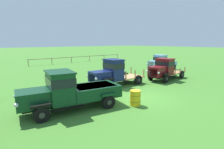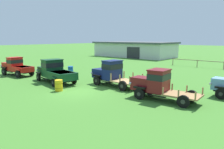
# 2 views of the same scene
# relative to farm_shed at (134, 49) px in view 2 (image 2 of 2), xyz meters

# --- Properties ---
(ground_plane) EXTENTS (240.00, 240.00, 0.00)m
(ground_plane) POSITION_rel_farm_shed_xyz_m (15.96, -30.53, -1.72)
(ground_plane) COLOR #3D7528
(farm_shed) EXTENTS (18.37, 9.21, 3.40)m
(farm_shed) POSITION_rel_farm_shed_xyz_m (0.00, 0.00, 0.00)
(farm_shed) COLOR silver
(farm_shed) RESTS_ON ground
(vintage_truck_foreground_near) EXTENTS (4.76, 2.21, 2.10)m
(vintage_truck_foreground_near) POSITION_rel_farm_shed_xyz_m (4.47, -30.12, -0.69)
(vintage_truck_foreground_near) COLOR black
(vintage_truck_foreground_near) RESTS_ON ground
(vintage_truck_second_in_line) EXTENTS (5.85, 2.92, 2.22)m
(vintage_truck_second_in_line) POSITION_rel_farm_shed_xyz_m (11.23, -29.55, -0.65)
(vintage_truck_second_in_line) COLOR black
(vintage_truck_second_in_line) RESTS_ON ground
(vintage_truck_midrow_center) EXTENTS (5.18, 2.26, 2.32)m
(vintage_truck_midrow_center) POSITION_rel_farm_shed_xyz_m (16.34, -27.01, -0.55)
(vintage_truck_midrow_center) COLOR black
(vintage_truck_midrow_center) RESTS_ON ground
(vintage_truck_far_side) EXTENTS (5.05, 2.13, 2.16)m
(vintage_truck_far_side) POSITION_rel_farm_shed_xyz_m (21.80, -28.35, -0.61)
(vintage_truck_far_side) COLOR black
(vintage_truck_far_side) RESTS_ON ground
(oil_drum_beside_row) EXTENTS (0.66, 0.66, 0.85)m
(oil_drum_beside_row) POSITION_rel_farm_shed_xyz_m (7.93, -24.99, -1.30)
(oil_drum_beside_row) COLOR #1951B2
(oil_drum_beside_row) RESTS_ON ground
(oil_drum_near_fence) EXTENTS (0.66, 0.66, 0.92)m
(oil_drum_near_fence) POSITION_rel_farm_shed_xyz_m (14.52, -31.46, -1.26)
(oil_drum_near_fence) COLOR gold
(oil_drum_near_fence) RESTS_ON ground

